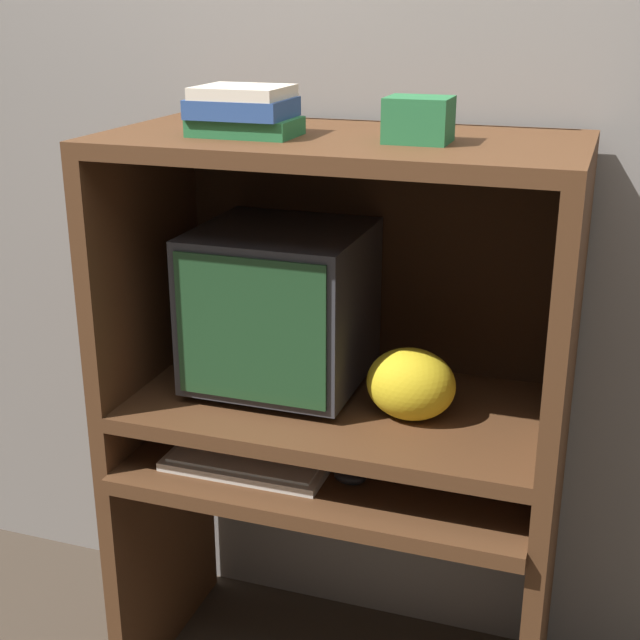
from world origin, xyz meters
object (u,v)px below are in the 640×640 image
mouse (350,476)px  snack_bag (411,384)px  keyboard (245,465)px  crt_monitor (281,306)px  book_stack (244,111)px  storage_box (419,120)px

mouse → snack_bag: snack_bag is taller
keyboard → mouse: 0.25m
mouse → snack_bag: bearing=36.1°
crt_monitor → book_stack: book_stack is taller
crt_monitor → snack_bag: crt_monitor is taller
book_stack → storage_box: size_ratio=1.72×
crt_monitor → snack_bag: 0.37m
keyboard → mouse: mouse is taller
book_stack → snack_bag: bearing=4.0°
keyboard → storage_box: (0.35, 0.10, 0.78)m
snack_bag → keyboard: bearing=-164.4°
snack_bag → book_stack: book_stack is taller
snack_bag → storage_box: (-0.00, -0.00, 0.57)m
mouse → storage_box: 0.79m
storage_box → keyboard: bearing=-164.8°
crt_monitor → keyboard: bearing=-96.8°
crt_monitor → book_stack: size_ratio=1.76×
snack_bag → storage_box: size_ratio=1.56×
keyboard → book_stack: (-0.01, 0.07, 0.79)m
keyboard → book_stack: size_ratio=1.74×
snack_bag → mouse: bearing=-143.9°
mouse → book_stack: size_ratio=0.34×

